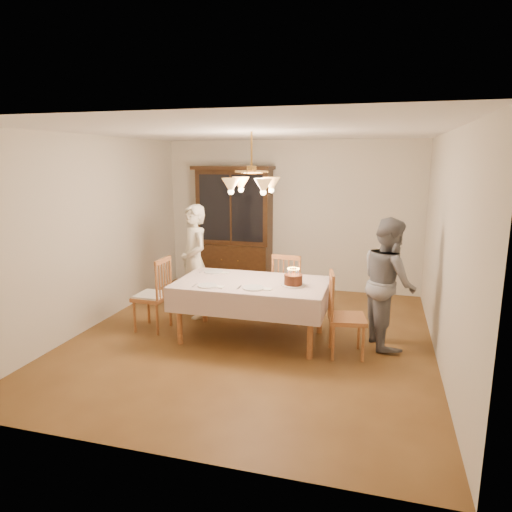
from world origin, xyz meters
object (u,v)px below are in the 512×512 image
(dining_table, at_px, (252,287))
(birthday_cake, at_px, (293,280))
(chair_far_side, at_px, (289,291))
(china_hutch, at_px, (234,230))
(elderly_woman, at_px, (194,261))

(dining_table, height_order, birthday_cake, birthday_cake)
(chair_far_side, distance_m, birthday_cake, 0.90)
(chair_far_side, xyz_separation_m, birthday_cake, (0.20, -0.79, 0.38))
(chair_far_side, bearing_deg, china_hutch, 131.14)
(china_hutch, distance_m, elderly_woman, 1.65)
(birthday_cake, bearing_deg, china_hutch, 123.42)
(china_hutch, height_order, birthday_cake, china_hutch)
(dining_table, bearing_deg, china_hutch, 113.28)
(dining_table, height_order, elderly_woman, elderly_woman)
(dining_table, xyz_separation_m, birthday_cake, (0.54, -0.03, 0.14))
(birthday_cake, bearing_deg, elderly_woman, 157.67)
(dining_table, distance_m, chair_far_side, 0.87)
(dining_table, relative_size, birthday_cake, 6.33)
(elderly_woman, bearing_deg, chair_far_side, 51.20)
(dining_table, xyz_separation_m, china_hutch, (-0.97, 2.25, 0.36))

